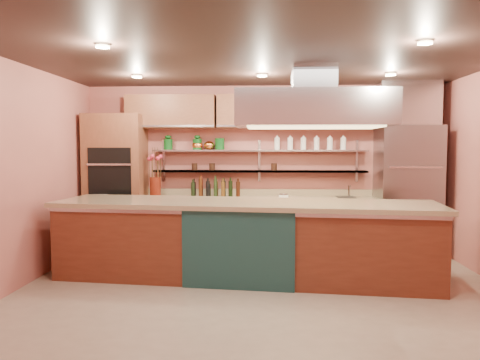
# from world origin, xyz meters

# --- Properties ---
(floor) EXTENTS (6.00, 5.00, 0.02)m
(floor) POSITION_xyz_m (0.00, 0.00, -0.01)
(floor) COLOR gray
(floor) RESTS_ON ground
(ceiling) EXTENTS (6.00, 5.00, 0.02)m
(ceiling) POSITION_xyz_m (0.00, 0.00, 2.80)
(ceiling) COLOR black
(ceiling) RESTS_ON wall_back
(wall_back) EXTENTS (6.00, 0.04, 2.80)m
(wall_back) POSITION_xyz_m (0.00, 2.50, 1.40)
(wall_back) COLOR #B26054
(wall_back) RESTS_ON floor
(wall_front) EXTENTS (6.00, 0.04, 2.80)m
(wall_front) POSITION_xyz_m (0.00, -2.50, 1.40)
(wall_front) COLOR #B26054
(wall_front) RESTS_ON floor
(wall_left) EXTENTS (0.04, 5.00, 2.80)m
(wall_left) POSITION_xyz_m (-3.00, 0.00, 1.40)
(wall_left) COLOR #B26054
(wall_left) RESTS_ON floor
(oven_stack) EXTENTS (0.95, 0.64, 2.30)m
(oven_stack) POSITION_xyz_m (-2.45, 2.18, 1.15)
(oven_stack) COLOR brown
(oven_stack) RESTS_ON floor
(refrigerator) EXTENTS (0.95, 0.72, 2.10)m
(refrigerator) POSITION_xyz_m (2.35, 2.14, 1.05)
(refrigerator) COLOR gray
(refrigerator) RESTS_ON floor
(back_counter) EXTENTS (3.84, 0.64, 0.93)m
(back_counter) POSITION_xyz_m (-0.05, 2.20, 0.47)
(back_counter) COLOR tan
(back_counter) RESTS_ON floor
(wall_shelf_lower) EXTENTS (3.60, 0.26, 0.03)m
(wall_shelf_lower) POSITION_xyz_m (-0.05, 2.37, 1.35)
(wall_shelf_lower) COLOR #B7B9BF
(wall_shelf_lower) RESTS_ON wall_back
(wall_shelf_upper) EXTENTS (3.60, 0.26, 0.03)m
(wall_shelf_upper) POSITION_xyz_m (-0.05, 2.37, 1.70)
(wall_shelf_upper) COLOR #B7B9BF
(wall_shelf_upper) RESTS_ON wall_back
(upper_cabinets) EXTENTS (4.60, 0.36, 0.55)m
(upper_cabinets) POSITION_xyz_m (0.00, 2.32, 2.35)
(upper_cabinets) COLOR brown
(upper_cabinets) RESTS_ON wall_back
(range_hood) EXTENTS (2.00, 1.00, 0.45)m
(range_hood) POSITION_xyz_m (0.67, 0.65, 2.25)
(range_hood) COLOR #B7B9BF
(range_hood) RESTS_ON ceiling
(ceiling_downlights) EXTENTS (4.00, 2.80, 0.02)m
(ceiling_downlights) POSITION_xyz_m (0.00, 0.20, 2.77)
(ceiling_downlights) COLOR #FFE5A5
(ceiling_downlights) RESTS_ON ceiling
(island) EXTENTS (5.04, 1.58, 1.03)m
(island) POSITION_xyz_m (-0.23, 0.65, 0.52)
(island) COLOR brown
(island) RESTS_ON floor
(flower_vase) EXTENTS (0.23, 0.23, 0.33)m
(flower_vase) POSITION_xyz_m (-1.78, 2.15, 1.09)
(flower_vase) COLOR #631B0E
(flower_vase) RESTS_ON back_counter
(oil_bottle_cluster) EXTENTS (0.90, 0.40, 0.28)m
(oil_bottle_cluster) POSITION_xyz_m (-0.77, 2.15, 1.07)
(oil_bottle_cluster) COLOR black
(oil_bottle_cluster) RESTS_ON back_counter
(kitchen_scale) EXTENTS (0.18, 0.16, 0.08)m
(kitchen_scale) POSITION_xyz_m (0.35, 2.15, 0.97)
(kitchen_scale) COLOR white
(kitchen_scale) RESTS_ON back_counter
(bar_faucet) EXTENTS (0.03, 0.03, 0.20)m
(bar_faucet) POSITION_xyz_m (1.44, 2.25, 1.03)
(bar_faucet) COLOR silver
(bar_faucet) RESTS_ON back_counter
(copper_kettle) EXTENTS (0.21, 0.21, 0.15)m
(copper_kettle) POSITION_xyz_m (-0.90, 2.37, 1.79)
(copper_kettle) COLOR orange
(copper_kettle) RESTS_ON wall_shelf_upper
(green_canister) EXTENTS (0.20, 0.20, 0.19)m
(green_canister) POSITION_xyz_m (-0.72, 2.37, 1.81)
(green_canister) COLOR #0E4415
(green_canister) RESTS_ON wall_shelf_upper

